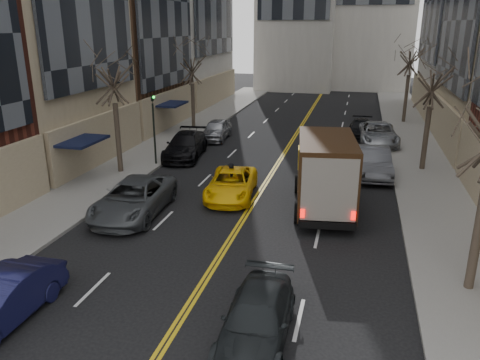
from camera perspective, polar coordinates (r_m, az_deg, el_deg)
The scene contains 18 objects.
sidewalk_left at distance 35.13m, azimuth -9.26°, elevation 4.31°, with size 4.00×66.00×0.15m, color slate.
sidewalk_right at distance 32.61m, azimuth 21.25°, elevation 2.17°, with size 4.00×66.00×0.15m, color slate.
tree_lf_mid at distance 27.80m, azimuth -15.40°, elevation 13.86°, with size 3.20×3.20×8.91m.
tree_lf_far at distance 39.67m, azimuth -5.94°, elevation 14.76°, with size 3.20×3.20×8.12m.
tree_rt_mid at distance 29.58m, azimuth 22.65°, elevation 12.52°, with size 3.20×3.20×8.32m.
tree_rt_far at distance 44.42m, azimuth 20.21°, elevation 15.09°, with size 3.20×3.20×9.11m.
traffic_signal at distance 29.44m, azimuth -10.48°, elevation 6.98°, with size 0.29×0.26×4.70m.
ups_truck at distance 22.48m, azimuth 10.29°, elevation 0.85°, with size 3.37×6.92×3.64m.
observer_sedan at distance 13.70m, azimuth 2.06°, elevation -16.60°, with size 1.93×4.57×1.31m.
taxi at distance 24.12m, azimuth -1.06°, elevation -0.48°, with size 2.30×5.00×1.39m, color yellow.
pedestrian at distance 24.57m, azimuth -0.98°, elevation 0.20°, with size 0.60×0.39×1.65m, color black.
parked_lf_b at distance 15.97m, azimuth -27.19°, elevation -12.97°, with size 1.57×4.51×1.49m, color #121238.
parked_lf_c at distance 22.39m, azimuth -12.83°, elevation -2.19°, with size 2.66×5.76×1.60m, color #474B4E.
parked_lf_d at distance 31.62m, azimuth -6.67°, elevation 4.21°, with size 2.26×5.56×1.61m, color black.
parked_lf_e at distance 36.46m, azimuth -2.91°, elevation 6.15°, with size 1.80×4.47×1.52m, color #9FA1A7.
parked_rt_a at distance 28.58m, azimuth 16.02°, elevation 2.11°, with size 1.75×5.02×1.65m, color #515359.
parked_rt_b at distance 36.22m, azimuth 16.45°, elevation 5.41°, with size 2.69×5.84×1.62m, color #A1A4A9.
parked_rt_c at distance 38.38m, azimuth 14.56°, elevation 6.07°, with size 1.88×4.63×1.35m, color black.
Camera 1 is at (4.75, -4.20, 8.53)m, focal length 35.00 mm.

